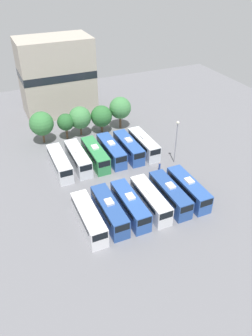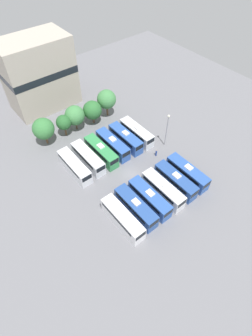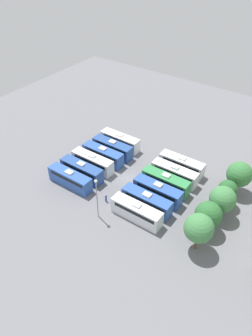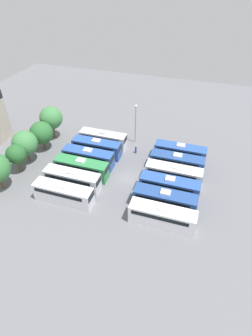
% 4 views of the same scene
% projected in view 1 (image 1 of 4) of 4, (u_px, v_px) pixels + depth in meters
% --- Properties ---
extents(ground_plane, '(110.80, 110.80, 0.00)m').
position_uv_depth(ground_plane, '(120.00, 183.00, 59.42)').
color(ground_plane, slate).
extents(bus_0, '(2.63, 10.16, 3.68)m').
position_uv_depth(bus_0, '(89.00, 218.00, 49.07)').
color(bus_0, white).
rests_on(bus_0, ground_plane).
extents(bus_1, '(2.63, 10.16, 3.68)m').
position_uv_depth(bus_1, '(109.00, 210.00, 50.49)').
color(bus_1, '#284C93').
rests_on(bus_1, ground_plane).
extents(bus_2, '(2.63, 10.16, 3.68)m').
position_uv_depth(bus_2, '(130.00, 205.00, 51.57)').
color(bus_2, '#2D56A8').
rests_on(bus_2, ground_plane).
extents(bus_3, '(2.63, 10.16, 3.68)m').
position_uv_depth(bus_3, '(150.00, 199.00, 52.65)').
color(bus_3, silver).
rests_on(bus_3, ground_plane).
extents(bus_4, '(2.63, 10.16, 3.68)m').
position_uv_depth(bus_4, '(170.00, 194.00, 53.86)').
color(bus_4, '#284C93').
rests_on(bus_4, ground_plane).
extents(bus_5, '(2.63, 10.16, 3.68)m').
position_uv_depth(bus_5, '(188.00, 189.00, 55.01)').
color(bus_5, '#2D56A8').
rests_on(bus_5, ground_plane).
extents(bus_6, '(2.63, 10.16, 3.68)m').
position_uv_depth(bus_6, '(60.00, 163.00, 61.61)').
color(bus_6, silver).
rests_on(bus_6, ground_plane).
extents(bus_7, '(2.63, 10.16, 3.68)m').
position_uv_depth(bus_7, '(78.00, 158.00, 63.04)').
color(bus_7, silver).
rests_on(bus_7, ground_plane).
extents(bus_8, '(2.63, 10.16, 3.68)m').
position_uv_depth(bus_8, '(95.00, 154.00, 64.08)').
color(bus_8, '#338C4C').
rests_on(bus_8, ground_plane).
extents(bus_9, '(2.63, 10.16, 3.68)m').
position_uv_depth(bus_9, '(111.00, 150.00, 65.37)').
color(bus_9, '#2D56A8').
rests_on(bus_9, ground_plane).
extents(bus_10, '(2.63, 10.16, 3.68)m').
position_uv_depth(bus_10, '(128.00, 147.00, 66.43)').
color(bus_10, '#2D56A8').
rests_on(bus_10, ground_plane).
extents(bus_11, '(2.63, 10.16, 3.68)m').
position_uv_depth(bus_11, '(144.00, 144.00, 67.54)').
color(bus_11, silver).
rests_on(bus_11, ground_plane).
extents(worker_person, '(0.36, 0.36, 1.75)m').
position_uv_depth(worker_person, '(159.00, 167.00, 62.30)').
color(worker_person, navy).
rests_on(worker_person, ground_plane).
extents(light_pole, '(0.60, 0.60, 8.99)m').
position_uv_depth(light_pole, '(177.00, 136.00, 61.79)').
color(light_pole, gray).
rests_on(light_pole, ground_plane).
extents(tree_0, '(5.13, 5.13, 7.07)m').
position_uv_depth(tree_0, '(42.00, 124.00, 69.27)').
color(tree_0, brown).
rests_on(tree_0, ground_plane).
extents(tree_1, '(3.72, 3.72, 5.85)m').
position_uv_depth(tree_1, '(66.00, 122.00, 71.03)').
color(tree_1, brown).
rests_on(tree_1, ground_plane).
extents(tree_2, '(4.94, 4.94, 6.74)m').
position_uv_depth(tree_2, '(80.00, 118.00, 72.26)').
color(tree_2, brown).
rests_on(tree_2, ground_plane).
extents(tree_3, '(4.82, 4.82, 6.36)m').
position_uv_depth(tree_3, '(101.00, 116.00, 73.61)').
color(tree_3, brown).
rests_on(tree_3, ground_plane).
extents(tree_4, '(4.99, 4.99, 7.49)m').
position_uv_depth(tree_4, '(120.00, 108.00, 74.86)').
color(tree_4, brown).
rests_on(tree_4, ground_plane).
extents(depot_building, '(17.40, 10.50, 18.38)m').
position_uv_depth(depot_building, '(57.00, 76.00, 80.22)').
color(depot_building, '#B2A899').
rests_on(depot_building, ground_plane).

